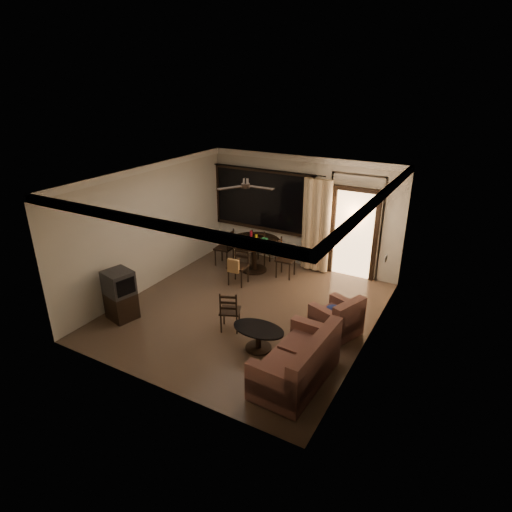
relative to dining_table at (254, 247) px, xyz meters
The scene contains 12 objects.
ground 2.11m from the dining_table, 64.86° to the right, with size 5.50×5.50×0.00m, color #7F6651.
room_shell 1.88m from the dining_table, ahead, with size 5.50×6.70×5.50m.
dining_table is the anchor object (origin of this frame).
dining_chair_west 0.91m from the dining_table, behind, with size 0.45×0.45×0.95m.
dining_chair_east 0.90m from the dining_table, ahead, with size 0.45×0.45×0.95m.
dining_chair_south 0.92m from the dining_table, 86.22° to the right, with size 0.45×0.50×0.95m.
dining_chair_north 0.58m from the dining_table, 96.67° to the left, with size 0.45×0.45×0.95m.
tv_cabinet 3.51m from the dining_table, 109.75° to the right, with size 0.63×0.60×1.03m.
sofa 4.36m from the dining_table, 51.09° to the right, with size 0.94×1.67×0.87m.
armchair 3.32m from the dining_table, 32.06° to the right, with size 0.98×0.98×0.76m.
coffee_table 3.39m from the dining_table, 59.16° to the right, with size 0.97×0.58×0.43m.
side_chair 2.80m from the dining_table, 70.01° to the right, with size 0.49×0.49×0.85m.
Camera 1 is at (3.99, -6.72, 4.53)m, focal length 30.00 mm.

